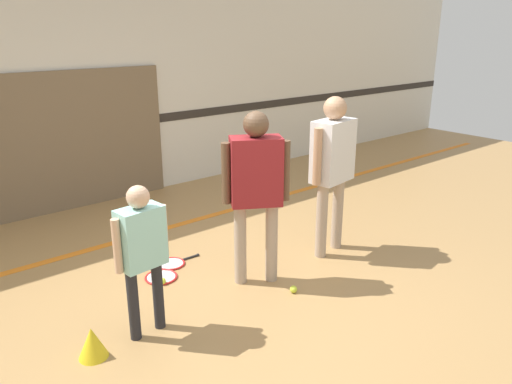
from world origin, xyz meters
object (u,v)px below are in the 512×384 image
at_px(racket_spare_on_floor, 161,276).
at_px(training_cone, 92,343).
at_px(tennis_ball_by_spare_racket, 162,281).
at_px(person_student_left, 142,245).
at_px(person_student_right, 333,159).
at_px(racket_second_spare, 172,263).
at_px(person_instructor, 256,180).
at_px(tennis_ball_near_instructor, 293,289).

relative_size(racket_spare_on_floor, training_cone, 2.23).
bearing_deg(tennis_ball_by_spare_racket, person_student_left, -127.65).
relative_size(tennis_ball_by_spare_racket, training_cone, 0.28).
distance_m(person_student_left, person_student_right, 2.19).
bearing_deg(person_student_left, racket_second_spare, 44.64).
relative_size(person_instructor, person_student_left, 1.32).
distance_m(person_student_left, tennis_ball_by_spare_racket, 1.04).
xyz_separation_m(tennis_ball_by_spare_racket, training_cone, (-0.91, -0.62, 0.09)).
relative_size(racket_spare_on_floor, tennis_ball_near_instructor, 8.04).
bearing_deg(training_cone, person_instructor, 4.44).
xyz_separation_m(racket_spare_on_floor, tennis_ball_by_spare_racket, (-0.06, -0.13, 0.02)).
bearing_deg(racket_second_spare, person_student_right, -27.55).
xyz_separation_m(racket_spare_on_floor, tennis_ball_near_instructor, (0.77, -1.01, 0.02)).
distance_m(tennis_ball_by_spare_racket, training_cone, 1.11).
distance_m(racket_second_spare, training_cone, 1.51).
height_order(person_student_left, racket_spare_on_floor, person_student_left).
relative_size(person_instructor, tennis_ball_near_instructor, 24.14).
xyz_separation_m(person_instructor, racket_spare_on_floor, (-0.66, 0.63, -0.98)).
xyz_separation_m(person_student_right, training_cone, (-2.62, -0.13, -0.89)).
height_order(racket_second_spare, training_cone, training_cone).
relative_size(person_student_left, person_student_right, 0.74).
distance_m(person_instructor, tennis_ball_by_spare_racket, 1.29).
bearing_deg(training_cone, racket_spare_on_floor, 37.79).
height_order(person_instructor, tennis_ball_near_instructor, person_instructor).
xyz_separation_m(person_instructor, training_cone, (-1.63, -0.13, -0.87)).
distance_m(person_student_right, tennis_ball_by_spare_racket, 2.03).
xyz_separation_m(person_student_left, training_cone, (-0.45, -0.02, -0.62)).
xyz_separation_m(person_student_right, racket_second_spare, (-1.43, 0.79, -1.00)).
height_order(person_instructor, racket_second_spare, person_instructor).
relative_size(racket_spare_on_floor, tennis_ball_by_spare_racket, 8.04).
xyz_separation_m(person_student_left, racket_spare_on_floor, (0.52, 0.73, -0.73)).
distance_m(racket_spare_on_floor, tennis_ball_by_spare_racket, 0.15).
relative_size(person_student_left, racket_spare_on_floor, 2.27).
distance_m(racket_second_spare, tennis_ball_by_spare_racket, 0.41).
bearing_deg(racket_spare_on_floor, training_cone, 143.56).
height_order(person_student_right, tennis_ball_by_spare_racket, person_student_right).
bearing_deg(racket_spare_on_floor, tennis_ball_by_spare_racket, 172.75).
relative_size(racket_second_spare, training_cone, 2.01).
height_order(person_student_left, tennis_ball_near_instructor, person_student_left).
height_order(person_student_left, training_cone, person_student_left).
bearing_deg(person_student_right, racket_second_spare, -38.00).
bearing_deg(tennis_ball_near_instructor, racket_second_spare, 114.80).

